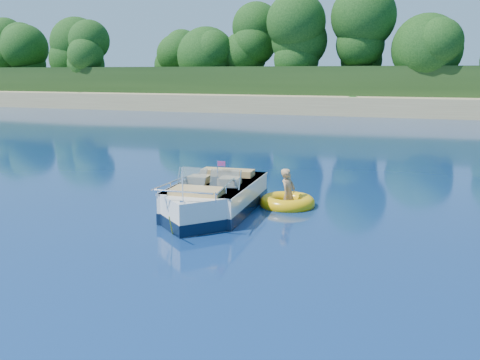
{
  "coord_description": "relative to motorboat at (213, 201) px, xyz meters",
  "views": [
    {
      "loc": [
        5.83,
        -9.07,
        3.45
      ],
      "look_at": [
        1.36,
        3.05,
        0.85
      ],
      "focal_mm": 40.0,
      "sensor_mm": 36.0,
      "label": 1
    }
  ],
  "objects": [
    {
      "name": "tow_tube",
      "position": [
        1.54,
        1.38,
        -0.23
      ],
      "size": [
        1.64,
        1.64,
        0.38
      ],
      "rotation": [
        0.0,
        0.0,
        -0.14
      ],
      "color": "#F2B10B",
      "rests_on": "ground"
    },
    {
      "name": "shoreline",
      "position": [
        -0.73,
        60.98,
        0.65
      ],
      "size": [
        170.0,
        59.0,
        6.0
      ],
      "color": "#957D56",
      "rests_on": "ground"
    },
    {
      "name": "motorboat",
      "position": [
        0.0,
        0.0,
        0.0
      ],
      "size": [
        2.05,
        5.08,
        1.69
      ],
      "rotation": [
        0.0,
        0.0,
        0.07
      ],
      "color": "white",
      "rests_on": "ground"
    },
    {
      "name": "boy",
      "position": [
        1.57,
        1.4,
        -0.33
      ],
      "size": [
        0.46,
        0.8,
        1.47
      ],
      "primitive_type": "imported",
      "rotation": [
        0.0,
        -0.17,
        1.39
      ],
      "color": "tan",
      "rests_on": "ground"
    },
    {
      "name": "ground",
      "position": [
        -0.73,
        -2.79,
        -0.33
      ],
      "size": [
        160.0,
        160.0,
        0.0
      ],
      "primitive_type": "plane",
      "color": "#091F44",
      "rests_on": "ground"
    },
    {
      "name": "treeline",
      "position": [
        -0.69,
        38.22,
        5.22
      ],
      "size": [
        150.0,
        7.12,
        8.19
      ],
      "color": "#311C10",
      "rests_on": "ground"
    }
  ]
}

